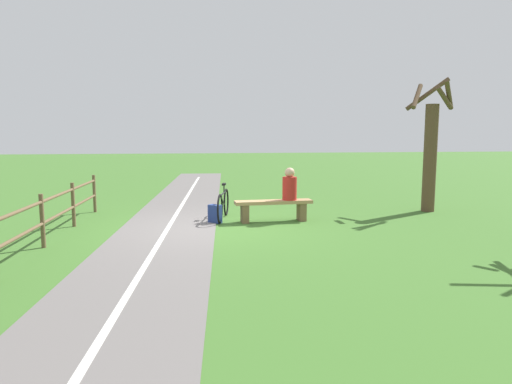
{
  "coord_description": "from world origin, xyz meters",
  "views": [
    {
      "loc": [
        0.36,
        9.97,
        2.08
      ],
      "look_at": [
        -0.97,
        0.63,
        0.87
      ],
      "focal_mm": 31.63,
      "sensor_mm": 36.0,
      "label": 1
    }
  ],
  "objects_px": {
    "bench": "(274,207)",
    "bicycle": "(223,204)",
    "backpack": "(215,214)",
    "person_seated": "(290,186)",
    "tree_near_bench": "(430,149)"
  },
  "relations": [
    {
      "from": "bench",
      "to": "bicycle",
      "type": "relative_size",
      "value": 1.09
    },
    {
      "from": "bench",
      "to": "backpack",
      "type": "xyz_separation_m",
      "value": [
        1.39,
        -0.01,
        -0.14
      ]
    },
    {
      "from": "bicycle",
      "to": "person_seated",
      "type": "bearing_deg",
      "value": 86.59
    },
    {
      "from": "bench",
      "to": "person_seated",
      "type": "relative_size",
      "value": 2.42
    },
    {
      "from": "backpack",
      "to": "tree_near_bench",
      "type": "height_order",
      "value": "tree_near_bench"
    },
    {
      "from": "person_seated",
      "to": "bicycle",
      "type": "relative_size",
      "value": 0.45
    },
    {
      "from": "person_seated",
      "to": "tree_near_bench",
      "type": "distance_m",
      "value": 4.21
    },
    {
      "from": "tree_near_bench",
      "to": "backpack",
      "type": "bearing_deg",
      "value": 8.29
    },
    {
      "from": "person_seated",
      "to": "bicycle",
      "type": "xyz_separation_m",
      "value": [
        1.56,
        -0.44,
        -0.48
      ]
    },
    {
      "from": "bench",
      "to": "tree_near_bench",
      "type": "height_order",
      "value": "tree_near_bench"
    },
    {
      "from": "person_seated",
      "to": "backpack",
      "type": "xyz_separation_m",
      "value": [
        1.79,
        0.01,
        -0.64
      ]
    },
    {
      "from": "bench",
      "to": "backpack",
      "type": "bearing_deg",
      "value": -3.69
    },
    {
      "from": "bench",
      "to": "person_seated",
      "type": "bearing_deg",
      "value": -180.0
    },
    {
      "from": "bench",
      "to": "backpack",
      "type": "height_order",
      "value": "bench"
    },
    {
      "from": "backpack",
      "to": "tree_near_bench",
      "type": "relative_size",
      "value": 0.12
    }
  ]
}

